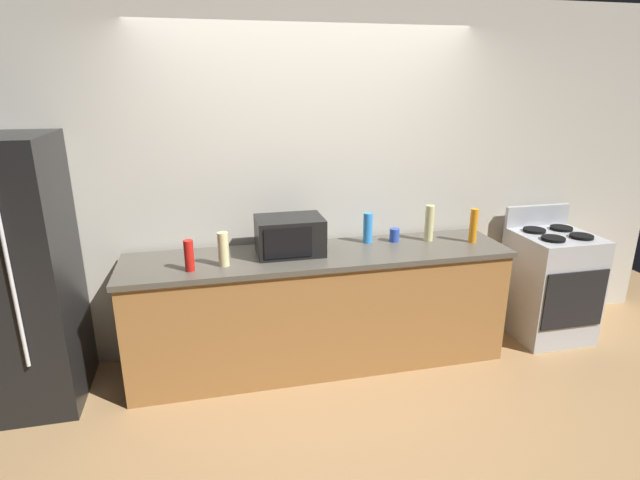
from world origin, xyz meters
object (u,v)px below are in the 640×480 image
bottle_hot_sauce (189,256)px  bottle_dish_soap (473,226)px  refrigerator (10,277)px  stove_range (550,284)px  microwave (290,236)px  mug_blue (394,235)px  bottle_hand_soap (223,249)px  bottle_vinegar (429,223)px  bottle_spray_cleaner (368,228)px

bottle_hot_sauce → bottle_dish_soap: bearing=3.5°
refrigerator → bottle_hot_sauce: size_ratio=8.50×
refrigerator → bottle_dish_soap: refrigerator is taller
bottle_hot_sauce → stove_range: bearing=2.9°
microwave → bottle_hot_sauce: microwave is taller
bottle_hot_sauce → mug_blue: bearing=10.4°
microwave → bottle_dish_soap: bearing=-2.7°
refrigerator → bottle_hand_soap: size_ratio=7.62×
bottle_hot_sauce → bottle_vinegar: bottle_vinegar is taller
refrigerator → mug_blue: 2.68m
bottle_vinegar → mug_blue: bearing=172.4°
bottle_dish_soap → bottle_spray_cleaner: 0.82m
stove_range → bottle_dish_soap: bearing=-178.7°
bottle_hot_sauce → bottle_dish_soap: size_ratio=0.79×
refrigerator → mug_blue: refrigerator is taller
microwave → bottle_dish_soap: (1.43, -0.07, -0.00)m
bottle_dish_soap → mug_blue: size_ratio=2.58×
bottle_dish_soap → mug_blue: bottle_dish_soap is taller
microwave → bottle_spray_cleaner: microwave is taller
bottle_hand_soap → mug_blue: bearing=10.3°
microwave → bottle_vinegar: bearing=2.7°
bottle_dish_soap → bottle_hand_soap: size_ratio=1.13×
microwave → bottle_vinegar: size_ratio=1.69×
bottle_hot_sauce → bottle_hand_soap: size_ratio=0.90×
bottle_hot_sauce → mug_blue: 1.58m
refrigerator → bottle_hot_sauce: 1.14m
bottle_hand_soap → mug_blue: 1.35m
bottle_hot_sauce → bottle_dish_soap: bottle_dish_soap is taller
bottle_vinegar → bottle_spray_cleaner: size_ratio=1.20×
stove_range → bottle_dish_soap: bottle_dish_soap is taller
refrigerator → stove_range: refrigerator is taller
bottle_dish_soap → microwave: bearing=177.3°
stove_range → bottle_vinegar: 1.25m
bottle_vinegar → refrigerator: bearing=-178.1°
bottle_spray_cleaner → microwave: bearing=-169.9°
stove_range → bottle_dish_soap: (-0.78, -0.02, 0.57)m
refrigerator → bottle_spray_cleaner: (2.47, 0.16, 0.12)m
bottle_hand_soap → bottle_spray_cleaner: size_ratio=1.00×
stove_range → bottle_hand_soap: bearing=-177.8°
refrigerator → stove_range: (4.05, 0.00, -0.44)m
stove_range → refrigerator: bearing=-180.0°
bottle_dish_soap → bottle_hand_soap: (-1.91, -0.09, -0.02)m
microwave → bottle_hand_soap: (-0.48, -0.15, -0.02)m
bottle_hot_sauce → bottle_vinegar: size_ratio=0.75×
refrigerator → microwave: 1.84m
bottle_spray_cleaner → bottle_hot_sauce: bearing=-167.1°
refrigerator → bottle_dish_soap: size_ratio=6.72×
stove_range → bottle_hot_sauce: bearing=-177.1°
bottle_hand_soap → refrigerator: bearing=175.5°
bottle_hot_sauce → bottle_spray_cleaner: 1.37m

